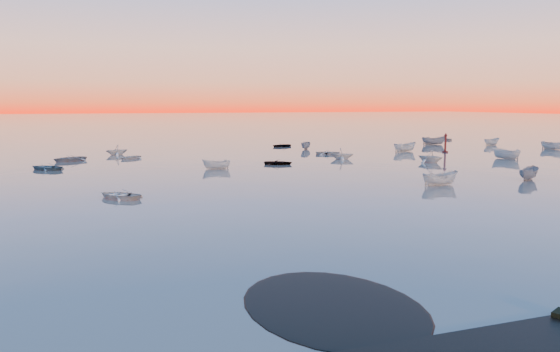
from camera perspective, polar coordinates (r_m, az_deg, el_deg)
name	(u,v)px	position (r m, az deg, el deg)	size (l,w,h in m)	color
ground	(152,139)	(117.85, -13.25, 3.83)	(600.00, 600.00, 0.00)	slate
mud_lobes	(479,302)	(22.13, 20.03, -12.24)	(140.00, 6.00, 0.07)	black
moored_fleet	(196,160)	(71.52, -8.82, 1.62)	(124.00, 58.00, 1.20)	silver
boat_near_center	(528,180)	(57.82, 24.50, -0.38)	(3.65, 1.54, 1.26)	gray
boat_near_right	(430,162)	(70.75, 15.42, 1.37)	(3.49, 1.57, 1.22)	silver
channel_marker	(445,144)	(85.86, 16.90, 3.18)	(0.86, 0.86, 3.06)	#4C1110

